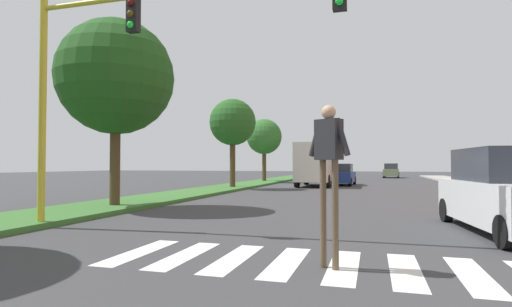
{
  "coord_description": "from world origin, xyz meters",
  "views": [
    {
      "loc": [
        0.9,
        2.03,
        1.57
      ],
      "look_at": [
        -4.59,
        20.83,
        2.13
      ],
      "focal_mm": 28.15,
      "sensor_mm": 36.0,
      "label": 1
    }
  ],
  "objects_px": {
    "tree_mid": "(116,77)",
    "pedestrian_performer": "(329,159)",
    "tree_distant": "(264,137)",
    "traffic_light_gantry": "(132,47)",
    "sedan_far_horizon": "(391,171)",
    "truck_box_delivery": "(316,164)",
    "suv_crossing": "(509,193)",
    "tree_far": "(233,123)",
    "sedan_midblock": "(342,175)",
    "sedan_distant": "(329,173)"
  },
  "relations": [
    {
      "from": "sedan_distant",
      "to": "tree_far",
      "type": "bearing_deg",
      "value": -106.11
    },
    {
      "from": "pedestrian_performer",
      "to": "tree_mid",
      "type": "bearing_deg",
      "value": 143.16
    },
    {
      "from": "sedan_midblock",
      "to": "tree_mid",
      "type": "bearing_deg",
      "value": -108.7
    },
    {
      "from": "tree_far",
      "to": "tree_mid",
      "type": "bearing_deg",
      "value": -90.47
    },
    {
      "from": "tree_far",
      "to": "tree_distant",
      "type": "bearing_deg",
      "value": 93.41
    },
    {
      "from": "traffic_light_gantry",
      "to": "tree_mid",
      "type": "bearing_deg",
      "value": 129.31
    },
    {
      "from": "tree_mid",
      "to": "sedan_distant",
      "type": "distance_m",
      "value": 28.7
    },
    {
      "from": "traffic_light_gantry",
      "to": "truck_box_delivery",
      "type": "distance_m",
      "value": 21.49
    },
    {
      "from": "tree_distant",
      "to": "truck_box_delivery",
      "type": "distance_m",
      "value": 7.88
    },
    {
      "from": "traffic_light_gantry",
      "to": "pedestrian_performer",
      "type": "distance_m",
      "value": 5.85
    },
    {
      "from": "pedestrian_performer",
      "to": "sedan_midblock",
      "type": "relative_size",
      "value": 0.57
    },
    {
      "from": "tree_mid",
      "to": "pedestrian_performer",
      "type": "height_order",
      "value": "tree_mid"
    },
    {
      "from": "traffic_light_gantry",
      "to": "sedan_far_horizon",
      "type": "bearing_deg",
      "value": 80.06
    },
    {
      "from": "tree_distant",
      "to": "suv_crossing",
      "type": "bearing_deg",
      "value": -62.94
    },
    {
      "from": "traffic_light_gantry",
      "to": "sedan_distant",
      "type": "xyz_separation_m",
      "value": [
        1.26,
        32.21,
        -3.55
      ]
    },
    {
      "from": "traffic_light_gantry",
      "to": "sedan_midblock",
      "type": "relative_size",
      "value": 2.01
    },
    {
      "from": "truck_box_delivery",
      "to": "sedan_distant",
      "type": "bearing_deg",
      "value": 90.86
    },
    {
      "from": "tree_mid",
      "to": "sedan_far_horizon",
      "type": "distance_m",
      "value": 40.79
    },
    {
      "from": "tree_far",
      "to": "truck_box_delivery",
      "type": "xyz_separation_m",
      "value": [
        4.73,
        4.88,
        -2.68
      ]
    },
    {
      "from": "tree_far",
      "to": "suv_crossing",
      "type": "relative_size",
      "value": 1.19
    },
    {
      "from": "tree_mid",
      "to": "suv_crossing",
      "type": "height_order",
      "value": "tree_mid"
    },
    {
      "from": "tree_far",
      "to": "tree_distant",
      "type": "relative_size",
      "value": 1.03
    },
    {
      "from": "tree_far",
      "to": "traffic_light_gantry",
      "type": "bearing_deg",
      "value": -78.58
    },
    {
      "from": "sedan_distant",
      "to": "truck_box_delivery",
      "type": "xyz_separation_m",
      "value": [
        0.16,
        -10.94,
        0.83
      ]
    },
    {
      "from": "pedestrian_performer",
      "to": "sedan_midblock",
      "type": "bearing_deg",
      "value": 93.72
    },
    {
      "from": "tree_distant",
      "to": "traffic_light_gantry",
      "type": "bearing_deg",
      "value": -81.61
    },
    {
      "from": "sedan_midblock",
      "to": "truck_box_delivery",
      "type": "distance_m",
      "value": 2.95
    },
    {
      "from": "tree_mid",
      "to": "sedan_midblock",
      "type": "bearing_deg",
      "value": 71.3
    },
    {
      "from": "sedan_midblock",
      "to": "sedan_far_horizon",
      "type": "distance_m",
      "value": 20.23
    },
    {
      "from": "tree_distant",
      "to": "sedan_midblock",
      "type": "xyz_separation_m",
      "value": [
        7.05,
        -3.01,
        -3.31
      ]
    },
    {
      "from": "tree_far",
      "to": "pedestrian_performer",
      "type": "height_order",
      "value": "tree_far"
    },
    {
      "from": "tree_mid",
      "to": "tree_distant",
      "type": "distance_m",
      "value": 22.37
    },
    {
      "from": "tree_mid",
      "to": "tree_distant",
      "type": "bearing_deg",
      "value": 91.29
    },
    {
      "from": "pedestrian_performer",
      "to": "sedan_far_horizon",
      "type": "xyz_separation_m",
      "value": [
        2.79,
        45.23,
        -0.86
      ]
    },
    {
      "from": "truck_box_delivery",
      "to": "sedan_far_horizon",
      "type": "bearing_deg",
      "value": 74.35
    },
    {
      "from": "tree_distant",
      "to": "truck_box_delivery",
      "type": "bearing_deg",
      "value": -44.56
    },
    {
      "from": "traffic_light_gantry",
      "to": "suv_crossing",
      "type": "xyz_separation_m",
      "value": [
        8.45,
        2.32,
        -3.43
      ]
    },
    {
      "from": "tree_distant",
      "to": "traffic_light_gantry",
      "type": "xyz_separation_m",
      "value": [
        3.91,
        -26.52,
        0.27
      ]
    },
    {
      "from": "suv_crossing",
      "to": "truck_box_delivery",
      "type": "distance_m",
      "value": 20.22
    },
    {
      "from": "tree_mid",
      "to": "truck_box_delivery",
      "type": "bearing_deg",
      "value": 74.21
    },
    {
      "from": "tree_far",
      "to": "tree_distant",
      "type": "distance_m",
      "value": 10.16
    },
    {
      "from": "tree_mid",
      "to": "pedestrian_performer",
      "type": "distance_m",
      "value": 10.7
    },
    {
      "from": "tree_far",
      "to": "sedan_distant",
      "type": "height_order",
      "value": "tree_far"
    },
    {
      "from": "pedestrian_performer",
      "to": "sedan_far_horizon",
      "type": "bearing_deg",
      "value": 86.48
    },
    {
      "from": "traffic_light_gantry",
      "to": "pedestrian_performer",
      "type": "bearing_deg",
      "value": -22.48
    },
    {
      "from": "tree_mid",
      "to": "sedan_distant",
      "type": "xyz_separation_m",
      "value": [
        4.67,
        28.04,
        -3.91
      ]
    },
    {
      "from": "tree_distant",
      "to": "pedestrian_performer",
      "type": "bearing_deg",
      "value": -73.01
    },
    {
      "from": "sedan_midblock",
      "to": "sedan_far_horizon",
      "type": "xyz_separation_m",
      "value": [
        4.44,
        19.74,
        0.03
      ]
    },
    {
      "from": "tree_mid",
      "to": "suv_crossing",
      "type": "xyz_separation_m",
      "value": [
        11.86,
        -1.84,
        -3.78
      ]
    },
    {
      "from": "sedan_midblock",
      "to": "truck_box_delivery",
      "type": "xyz_separation_m",
      "value": [
        -1.71,
        -2.24,
        0.86
      ]
    }
  ]
}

